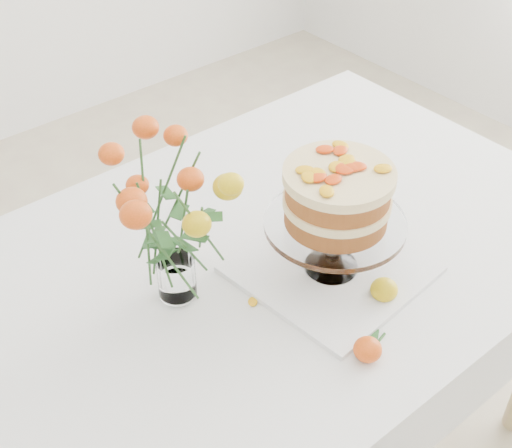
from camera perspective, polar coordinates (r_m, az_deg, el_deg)
The scene contains 8 objects.
table at distance 1.53m, azimuth 0.82°, elevation -4.38°, with size 1.43×0.93×0.76m.
napkin at distance 1.43m, azimuth 6.01°, elevation -3.60°, with size 0.33×0.33×0.01m, color white.
cake_stand at distance 1.32m, azimuth 6.49°, elevation 1.78°, with size 0.27×0.27×0.24m.
rose_vase at distance 1.24m, azimuth -6.91°, elevation 1.35°, with size 0.26×0.26×0.37m.
loose_rose_near at distance 1.38m, azimuth 10.22°, elevation -5.19°, with size 0.09×0.05×0.04m.
loose_rose_far at distance 1.27m, azimuth 8.93°, elevation -9.88°, with size 0.09×0.05×0.04m.
stray_petal_a at distance 1.36m, azimuth -0.26°, elevation -6.25°, with size 0.03×0.02×0.00m, color #FFB110.
stray_petal_b at distance 1.39m, azimuth 3.99°, elevation -5.26°, with size 0.03×0.02×0.00m, color #FFB110.
Camera 1 is at (-0.73, -0.84, 1.72)m, focal length 50.00 mm.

